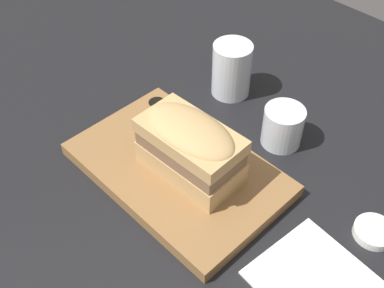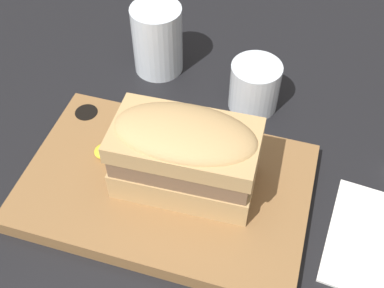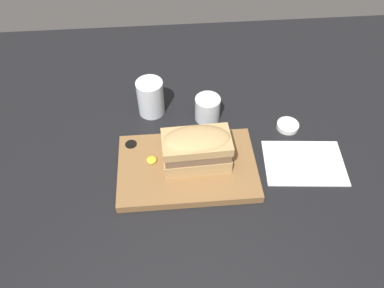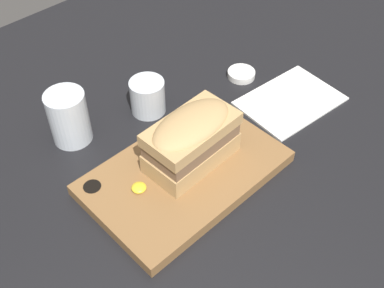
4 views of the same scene
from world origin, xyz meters
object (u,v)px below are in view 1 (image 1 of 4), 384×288
object	(u,v)px
serving_board	(177,169)
sandwich	(190,146)
water_glass	(231,73)
wine_glass	(282,128)
condiment_dish	(374,232)

from	to	relation	value
serving_board	sandwich	world-z (taller)	sandwich
serving_board	sandwich	distance (cm)	7.08
water_glass	wine_glass	size ratio (longest dim) A/B	1.48
water_glass	condiment_dish	bearing A→B (deg)	-14.43
wine_glass	condiment_dish	bearing A→B (deg)	-14.58
serving_board	condiment_dish	size ratio (longest dim) A/B	5.68
condiment_dish	wine_glass	bearing A→B (deg)	165.42
serving_board	water_glass	size ratio (longest dim) A/B	3.25
serving_board	water_glass	bearing A→B (deg)	111.07
sandwich	wine_glass	bearing A→B (deg)	74.97
serving_board	sandwich	xyz separation A→B (cm)	(2.37, 0.62, 6.64)
water_glass	sandwich	bearing A→B (deg)	-63.09
water_glass	wine_glass	world-z (taller)	water_glass
sandwich	condiment_dish	world-z (taller)	sandwich
serving_board	wine_glass	distance (cm)	19.46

